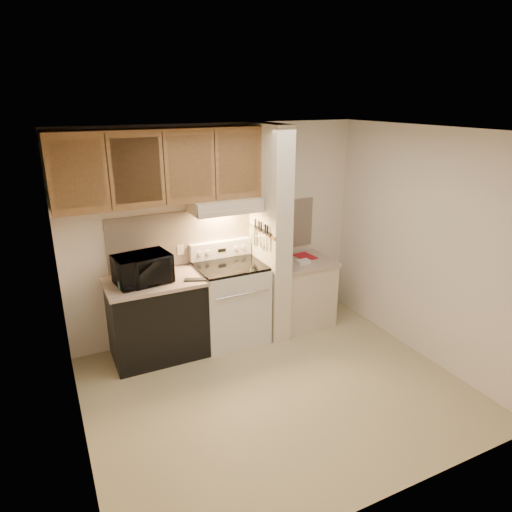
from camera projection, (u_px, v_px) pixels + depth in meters
floor at (277, 389)px, 4.56m from camera, size 3.60×3.60×0.00m
ceiling at (281, 131)px, 3.74m from camera, size 3.60×3.60×0.00m
wall_back at (218, 232)px, 5.42m from camera, size 3.60×2.50×0.02m
wall_left at (67, 312)px, 3.41m from camera, size 0.02×3.00×2.50m
wall_right at (426, 247)px, 4.89m from camera, size 0.02×3.00×2.50m
backsplash at (219, 233)px, 5.42m from camera, size 2.60×0.02×0.63m
range_body at (231, 303)px, 5.39m from camera, size 0.76×0.65×0.92m
oven_window at (242, 311)px, 5.11m from camera, size 0.50×0.01×0.30m
oven_handle at (243, 294)px, 5.00m from camera, size 0.65×0.02×0.02m
cooktop at (230, 266)px, 5.23m from camera, size 0.74×0.64×0.03m
range_backguard at (221, 249)px, 5.44m from camera, size 0.76×0.08×0.20m
range_display at (222, 250)px, 5.40m from camera, size 0.10×0.01×0.04m
range_knob_left_outer at (200, 254)px, 5.29m from camera, size 0.05×0.02×0.05m
range_knob_left_inner at (208, 252)px, 5.33m from camera, size 0.05×0.02×0.05m
range_knob_right_inner at (236, 248)px, 5.47m from camera, size 0.05×0.02×0.05m
range_knob_right_outer at (244, 247)px, 5.52m from camera, size 0.05×0.02×0.05m
dishwasher_front at (157, 320)px, 5.05m from camera, size 1.00×0.63×0.87m
left_countertop at (154, 282)px, 4.90m from camera, size 1.04×0.67×0.04m
spoon_rest at (196, 280)px, 4.88m from camera, size 0.25×0.16×0.02m
teal_jar at (122, 285)px, 4.64m from camera, size 0.10×0.10×0.09m
outlet at (181, 250)px, 5.25m from camera, size 0.08×0.01×0.12m
microwave at (142, 269)px, 4.77m from camera, size 0.61×0.46×0.31m
partition_pillar at (270, 234)px, 5.34m from camera, size 0.22×0.70×2.50m
pillar_trim at (261, 231)px, 5.27m from camera, size 0.01×0.70×0.04m
knife_strip at (263, 231)px, 5.22m from camera, size 0.02×0.42×0.04m
knife_blade_a at (268, 243)px, 5.11m from camera, size 0.01×0.03×0.16m
knife_handle_a at (267, 230)px, 5.08m from camera, size 0.02×0.02×0.10m
knife_blade_b at (264, 242)px, 5.19m from camera, size 0.01×0.04×0.18m
knife_handle_b at (265, 229)px, 5.12m from camera, size 0.02×0.02×0.10m
knife_blade_c at (262, 241)px, 5.25m from camera, size 0.01×0.04×0.20m
knife_handle_c at (261, 226)px, 5.21m from camera, size 0.02×0.02×0.10m
knife_blade_d at (258, 237)px, 5.32m from camera, size 0.01×0.04×0.16m
knife_handle_d at (259, 225)px, 5.26m from camera, size 0.02×0.02×0.10m
knife_blade_e at (256, 236)px, 5.38m from camera, size 0.01×0.04×0.18m
knife_handle_e at (255, 223)px, 5.34m from camera, size 0.02×0.02×0.10m
oven_mitt at (253, 234)px, 5.44m from camera, size 0.03×0.09×0.21m
right_cab_base at (301, 293)px, 5.81m from camera, size 0.70×0.60×0.81m
right_countertop at (302, 262)px, 5.66m from camera, size 0.74×0.64×0.04m
red_folder at (305, 256)px, 5.78m from camera, size 0.23×0.30×0.01m
white_box at (303, 262)px, 5.55m from camera, size 0.17×0.12×0.04m
range_hood at (225, 205)px, 5.11m from camera, size 0.78×0.44×0.15m
hood_lip at (232, 213)px, 4.95m from camera, size 0.78×0.04×0.06m
upper_cabinets at (160, 167)px, 4.72m from camera, size 2.18×0.33×0.77m
cab_door_a at (78, 175)px, 4.24m from camera, size 0.46×0.01×0.63m
cab_gap_a at (108, 173)px, 4.35m from camera, size 0.01×0.01×0.73m
cab_door_b at (137, 171)px, 4.47m from camera, size 0.46×0.01×0.63m
cab_gap_b at (164, 169)px, 4.58m from camera, size 0.01×0.01×0.73m
cab_door_c at (190, 167)px, 4.69m from camera, size 0.46×0.01×0.63m
cab_gap_c at (215, 165)px, 4.80m from camera, size 0.01×0.01×0.73m
cab_door_d at (239, 164)px, 4.92m from camera, size 0.46×0.01×0.63m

